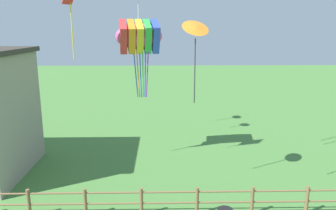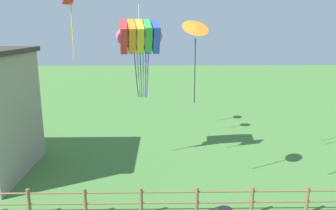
{
  "view_description": "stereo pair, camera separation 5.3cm",
  "coord_description": "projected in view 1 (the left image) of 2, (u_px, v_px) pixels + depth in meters",
  "views": [
    {
      "loc": [
        -0.3,
        -4.9,
        6.97
      ],
      "look_at": [
        0.0,
        8.41,
        3.89
      ],
      "focal_mm": 35.0,
      "sensor_mm": 36.0,
      "label": 1
    },
    {
      "loc": [
        -0.25,
        -4.9,
        6.97
      ],
      "look_at": [
        0.0,
        8.41,
        3.89
      ],
      "focal_mm": 35.0,
      "sensor_mm": 36.0,
      "label": 2
    }
  ],
  "objects": [
    {
      "name": "kite_red_diamond",
      "position": [
        71.0,
        7.0,
        14.95
      ],
      "size": [
        0.68,
        0.8,
        3.33
      ],
      "color": "red"
    },
    {
      "name": "kite_rainbow_parafoil",
      "position": [
        139.0,
        37.0,
        16.92
      ],
      "size": [
        2.68,
        2.12,
        4.09
      ],
      "color": "#E54C8C"
    },
    {
      "name": "wooden_fence",
      "position": [
        169.0,
        200.0,
        12.45
      ],
      "size": [
        19.24,
        0.14,
        1.13
      ],
      "color": "brown",
      "rests_on": "ground_plane"
    },
    {
      "name": "kite_orange_delta",
      "position": [
        196.0,
        30.0,
        13.49
      ],
      "size": [
        1.38,
        1.28,
        3.55
      ],
      "color": "orange"
    }
  ]
}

